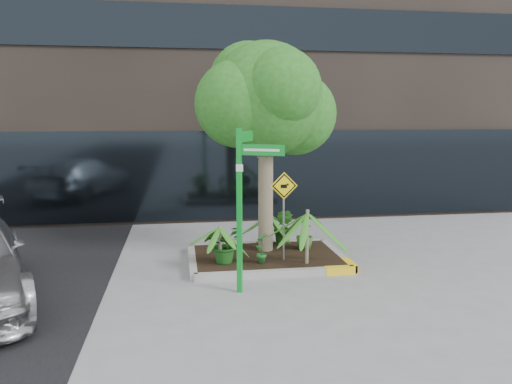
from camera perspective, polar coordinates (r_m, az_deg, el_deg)
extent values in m
plane|color=gray|center=(10.64, 0.39, -8.43)|extent=(80.00, 80.00, 0.00)
cube|color=#9E9E99|center=(11.98, 0.27, -6.09)|extent=(3.20, 0.15, 0.15)
cube|color=#9E9E99|center=(9.90, 2.30, -9.32)|extent=(3.20, 0.15, 0.15)
cube|color=#9E9E99|center=(10.79, -7.30, -7.86)|extent=(0.15, 2.20, 0.15)
cube|color=#9E9E99|center=(11.31, 9.25, -7.11)|extent=(0.15, 2.20, 0.15)
cube|color=yellow|center=(10.22, 9.55, -8.85)|extent=(0.60, 0.17, 0.15)
cube|color=black|center=(10.92, 1.18, -7.32)|extent=(3.05, 2.05, 0.06)
cylinder|color=gray|center=(11.01, 1.11, 0.36)|extent=(0.33, 0.33, 3.08)
cylinder|color=gray|center=(10.92, 1.66, 6.24)|extent=(0.58, 0.16, 1.00)
sphere|color=#295819|center=(10.90, 1.14, 10.55)|extent=(2.46, 2.46, 2.46)
sphere|color=#295819|center=(11.34, 4.48, 8.90)|extent=(1.85, 1.85, 1.85)
sphere|color=#295819|center=(10.60, -1.99, 10.04)|extent=(1.85, 1.85, 1.85)
sphere|color=#295819|center=(10.34, 2.89, 11.77)|extent=(1.64, 1.64, 1.64)
sphere|color=#295819|center=(11.38, -0.87, 12.55)|extent=(1.74, 1.74, 1.74)
cylinder|color=gray|center=(10.22, 5.86, -5.10)|extent=(0.07, 0.07, 1.11)
cylinder|color=gray|center=(10.26, -4.14, -5.93)|extent=(0.07, 0.07, 0.80)
cylinder|color=gray|center=(11.72, 1.57, -4.15)|extent=(0.07, 0.07, 0.76)
imported|color=#184F16|center=(10.28, -3.64, -5.97)|extent=(0.98, 0.98, 0.77)
imported|color=#2C6D20|center=(11.33, 5.59, -4.75)|extent=(0.49, 0.49, 0.71)
imported|color=#237329|center=(10.24, 0.67, -6.33)|extent=(0.49, 0.49, 0.66)
imported|color=#215919|center=(11.72, 3.12, -3.97)|extent=(0.64, 0.64, 0.83)
cube|color=#0D9528|center=(8.76, -1.91, -2.32)|extent=(0.11, 0.11, 2.93)
cube|color=#0D9528|center=(8.50, 0.62, 4.82)|extent=(0.75, 0.36, 0.19)
cube|color=#0D9528|center=(8.98, -1.17, 6.37)|extent=(0.36, 0.75, 0.19)
cube|color=white|center=(8.49, 0.63, 4.82)|extent=(0.57, 0.27, 0.04)
cube|color=white|center=(8.98, -1.27, 6.37)|extent=(0.27, 0.57, 0.04)
cube|color=white|center=(8.60, -1.90, 2.76)|extent=(0.12, 0.06, 0.13)
cylinder|color=slate|center=(10.38, 3.17, -3.19)|extent=(0.04, 0.11, 1.70)
cube|color=yellow|center=(10.24, 3.23, 0.72)|extent=(0.57, 0.03, 0.57)
cube|color=black|center=(10.22, 3.24, 0.71)|extent=(0.51, 0.01, 0.51)
cube|color=yellow|center=(10.22, 3.25, 0.71)|extent=(0.43, 0.01, 0.43)
cube|color=black|center=(10.22, 3.20, 0.65)|extent=(0.13, 0.01, 0.08)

